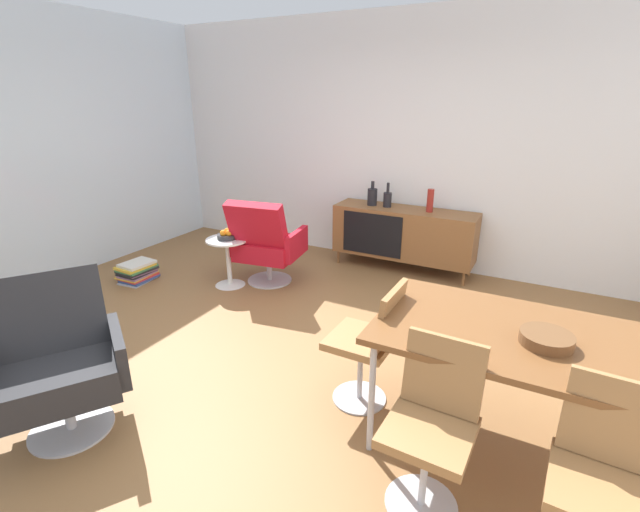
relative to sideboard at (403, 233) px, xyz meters
The scene contains 17 objects.
ground_plane 2.34m from the sideboard, 92.82° to the right, with size 8.32×8.32×0.00m, color olive.
wall_back 1.01m from the sideboard, 110.57° to the left, with size 6.80×0.12×2.80m, color white.
wall_window_left 4.15m from the sideboard, 145.25° to the right, with size 0.12×5.60×2.80m, color silver.
sideboard is the anchor object (origin of this frame).
vase_cobalt 0.55m from the sideboard, behind, with size 0.11×0.11×0.28m.
vase_sculptural_dark 0.49m from the sideboard, ahead, with size 0.07×0.07×0.25m.
vase_ceramic_small 0.43m from the sideboard, behind, with size 0.09×0.09×0.28m.
dining_table 2.84m from the sideboard, 59.06° to the right, with size 1.60×0.90×0.74m.
wooden_bowl_on_table 2.93m from the sideboard, 58.34° to the right, with size 0.26×0.26×0.06m, color brown.
dining_chair_near_window 2.49m from the sideboard, 76.91° to the right, with size 0.43×0.41×0.86m.
dining_chair_front_left 3.18m from the sideboard, 69.67° to the right, with size 0.42×0.44×0.86m.
dining_chair_front_right 3.49m from the sideboard, 58.80° to the right, with size 0.42×0.44×0.86m.
lounge_chair_red 1.59m from the sideboard, 136.61° to the right, with size 0.79×0.74×0.95m.
armchair_black_shell 3.62m from the sideboard, 105.93° to the right, with size 0.89×0.90×0.95m.
side_table_round 1.98m from the sideboard, 138.29° to the right, with size 0.44×0.44×0.52m.
fruit_bowl 1.98m from the sideboard, 138.24° to the right, with size 0.20×0.20×0.11m.
magazine_stack 3.00m from the sideboard, 145.20° to the right, with size 0.33×0.39×0.21m.
Camera 1 is at (1.55, -2.45, 1.93)m, focal length 24.95 mm.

